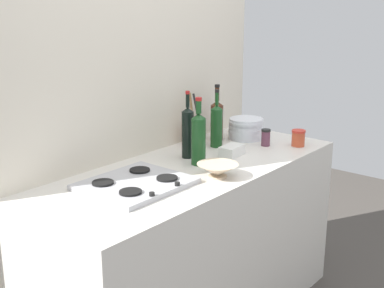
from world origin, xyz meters
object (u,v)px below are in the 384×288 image
(wine_bottle_mid_right, at_px, (188,132))
(wine_bottle_rightmost, at_px, (199,138))
(mixing_bowl, at_px, (218,170))
(butter_dish, at_px, (232,151))
(stovetop_hob, at_px, (136,184))
(wine_bottle_leftmost, at_px, (217,125))
(utensil_crock, at_px, (194,134))
(condiment_jar_rear, at_px, (298,138))
(wine_bottle_mid_left, at_px, (217,119))
(plate_stack, at_px, (246,129))
(condiment_jar_front, at_px, (266,137))

(wine_bottle_mid_right, distance_m, wine_bottle_rightmost, 0.14)
(mixing_bowl, xyz_separation_m, butter_dish, (0.33, 0.16, -0.01))
(stovetop_hob, bearing_deg, mixing_bowl, -32.07)
(stovetop_hob, height_order, wine_bottle_leftmost, wine_bottle_leftmost)
(wine_bottle_rightmost, height_order, utensil_crock, wine_bottle_rightmost)
(utensil_crock, bearing_deg, condiment_jar_rear, -53.04)
(wine_bottle_mid_left, bearing_deg, stovetop_hob, -166.61)
(wine_bottle_mid_left, relative_size, utensil_crock, 1.11)
(stovetop_hob, height_order, wine_bottle_rightmost, wine_bottle_rightmost)
(wine_bottle_mid_left, bearing_deg, plate_stack, -43.49)
(wine_bottle_mid_left, xyz_separation_m, condiment_jar_front, (0.07, -0.30, -0.08))
(wine_bottle_leftmost, distance_m, wine_bottle_rightmost, 0.35)
(plate_stack, relative_size, wine_bottle_mid_left, 0.63)
(condiment_jar_front, bearing_deg, mixing_bowl, -168.94)
(mixing_bowl, distance_m, condiment_jar_front, 0.63)
(wine_bottle_mid_left, relative_size, mixing_bowl, 1.68)
(wine_bottle_mid_left, bearing_deg, wine_bottle_mid_right, -165.35)
(plate_stack, bearing_deg, wine_bottle_mid_left, 136.51)
(mixing_bowl, relative_size, utensil_crock, 0.66)
(wine_bottle_mid_right, height_order, condiment_jar_rear, wine_bottle_mid_right)
(plate_stack, relative_size, wine_bottle_mid_right, 0.59)
(stovetop_hob, height_order, utensil_crock, utensil_crock)
(stovetop_hob, distance_m, plate_stack, 1.02)
(stovetop_hob, xyz_separation_m, wine_bottle_leftmost, (0.76, 0.12, 0.11))
(stovetop_hob, height_order, condiment_jar_front, condiment_jar_front)
(wine_bottle_mid_right, distance_m, mixing_bowl, 0.37)
(wine_bottle_leftmost, bearing_deg, butter_dish, -116.82)
(wine_bottle_mid_left, height_order, wine_bottle_rightmost, wine_bottle_rightmost)
(plate_stack, distance_m, wine_bottle_mid_right, 0.53)
(mixing_bowl, relative_size, butter_dish, 1.36)
(plate_stack, bearing_deg, condiment_jar_front, -107.28)
(butter_dish, xyz_separation_m, condiment_jar_rear, (0.40, -0.18, 0.02))
(plate_stack, height_order, utensil_crock, utensil_crock)
(butter_dish, bearing_deg, wine_bottle_mid_left, 51.31)
(utensil_crock, xyz_separation_m, condiment_jar_front, (0.25, -0.33, -0.01))
(wine_bottle_mid_left, bearing_deg, wine_bottle_leftmost, -143.30)
(wine_bottle_mid_right, relative_size, mixing_bowl, 1.81)
(mixing_bowl, relative_size, condiment_jar_front, 2.04)
(wine_bottle_leftmost, xyz_separation_m, condiment_jar_rear, (0.32, -0.36, -0.08))
(stovetop_hob, bearing_deg, condiment_jar_rear, -12.52)
(butter_dish, bearing_deg, condiment_jar_rear, -24.46)
(wine_bottle_mid_right, bearing_deg, wine_bottle_mid_left, 14.65)
(mixing_bowl, bearing_deg, condiment_jar_front, 11.06)
(butter_dish, bearing_deg, wine_bottle_mid_right, 137.26)
(wine_bottle_rightmost, bearing_deg, butter_dish, -10.01)
(wine_bottle_leftmost, bearing_deg, wine_bottle_mid_right, -178.24)
(wine_bottle_leftmost, distance_m, mixing_bowl, 0.54)
(stovetop_hob, xyz_separation_m, plate_stack, (1.02, 0.09, 0.05))
(wine_bottle_leftmost, height_order, mixing_bowl, wine_bottle_leftmost)
(wine_bottle_leftmost, relative_size, condiment_jar_rear, 3.53)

